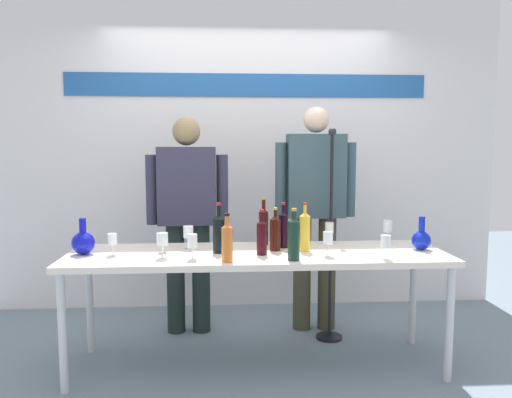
{
  "coord_description": "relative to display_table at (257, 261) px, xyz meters",
  "views": [
    {
      "loc": [
        -0.22,
        -3.22,
        1.47
      ],
      "look_at": [
        0.0,
        0.15,
        1.11
      ],
      "focal_mm": 35.18,
      "sensor_mm": 36.0,
      "label": 1
    }
  ],
  "objects": [
    {
      "name": "decanter_blue_left",
      "position": [
        -1.12,
        0.01,
        0.14
      ],
      "size": [
        0.15,
        0.15,
        0.23
      ],
      "color": "#1015B7",
      "rests_on": "display_table"
    },
    {
      "name": "display_table",
      "position": [
        0.0,
        0.0,
        0.0
      ],
      "size": [
        2.47,
        0.7,
        0.77
      ],
      "color": "silver",
      "rests_on": "ground"
    },
    {
      "name": "presenter_left",
      "position": [
        -0.5,
        0.66,
        0.26
      ],
      "size": [
        0.63,
        0.22,
        1.68
      ],
      "color": "black",
      "rests_on": "ground"
    },
    {
      "name": "wine_bottle_2",
      "position": [
        0.06,
        0.25,
        0.2
      ],
      "size": [
        0.07,
        0.07,
        0.34
      ],
      "color": "#35120B",
      "rests_on": "display_table"
    },
    {
      "name": "wine_bottle_4",
      "position": [
        -0.25,
        -0.0,
        0.19
      ],
      "size": [
        0.08,
        0.08,
        0.33
      ],
      "color": "black",
      "rests_on": "display_table"
    },
    {
      "name": "wine_glass_left_4",
      "position": [
        -0.6,
        -0.13,
        0.17
      ],
      "size": [
        0.07,
        0.07,
        0.16
      ],
      "color": "white",
      "rests_on": "display_table"
    },
    {
      "name": "decanter_blue_right",
      "position": [
        1.1,
        0.01,
        0.13
      ],
      "size": [
        0.13,
        0.13,
        0.22
      ],
      "color": "#0C1FB3",
      "rests_on": "display_table"
    },
    {
      "name": "wine_glass_left_3",
      "position": [
        -0.41,
        -0.18,
        0.17
      ],
      "size": [
        0.06,
        0.06,
        0.16
      ],
      "color": "white",
      "rests_on": "display_table"
    },
    {
      "name": "wine_bottle_3",
      "position": [
        0.2,
        -0.24,
        0.2
      ],
      "size": [
        0.07,
        0.07,
        0.32
      ],
      "color": "black",
      "rests_on": "display_table"
    },
    {
      "name": "back_wall",
      "position": [
        0.0,
        1.34,
        0.79
      ],
      "size": [
        4.55,
        0.11,
        3.0
      ],
      "color": "silver",
      "rests_on": "ground"
    },
    {
      "name": "wine_glass_left_2",
      "position": [
        -0.62,
        0.04,
        0.15
      ],
      "size": [
        0.06,
        0.06,
        0.13
      ],
      "color": "white",
      "rests_on": "display_table"
    },
    {
      "name": "ground_plane",
      "position": [
        0.0,
        0.0,
        -0.72
      ],
      "size": [
        10.0,
        10.0,
        0.0
      ],
      "primitive_type": "plane",
      "color": "slate"
    },
    {
      "name": "wine_bottle_6",
      "position": [
        0.02,
        -0.07,
        0.18
      ],
      "size": [
        0.07,
        0.07,
        0.29
      ],
      "color": "black",
      "rests_on": "display_table"
    },
    {
      "name": "wine_glass_right_0",
      "position": [
        0.53,
        0.26,
        0.16
      ],
      "size": [
        0.06,
        0.06,
        0.15
      ],
      "color": "white",
      "rests_on": "display_table"
    },
    {
      "name": "presenter_right",
      "position": [
        0.5,
        0.66,
        0.31
      ],
      "size": [
        0.64,
        0.22,
        1.77
      ],
      "color": "#3F3B29",
      "rests_on": "ground"
    },
    {
      "name": "wine_bottle_1",
      "position": [
        0.19,
        0.14,
        0.19
      ],
      "size": [
        0.06,
        0.06,
        0.31
      ],
      "color": "black",
      "rests_on": "display_table"
    },
    {
      "name": "wine_glass_right_1",
      "position": [
        0.44,
        -0.14,
        0.17
      ],
      "size": [
        0.06,
        0.06,
        0.16
      ],
      "color": "white",
      "rests_on": "display_table"
    },
    {
      "name": "wine_bottle_5",
      "position": [
        0.12,
        0.05,
        0.18
      ],
      "size": [
        0.07,
        0.07,
        0.29
      ],
      "color": "#340E09",
      "rests_on": "display_table"
    },
    {
      "name": "wine_bottle_7",
      "position": [
        0.31,
        0.02,
        0.19
      ],
      "size": [
        0.07,
        0.07,
        0.32
      ],
      "color": "gold",
      "rests_on": "display_table"
    },
    {
      "name": "wine_glass_right_3",
      "position": [
        0.77,
        -0.25,
        0.17
      ],
      "size": [
        0.06,
        0.06,
        0.15
      ],
      "color": "white",
      "rests_on": "display_table"
    },
    {
      "name": "microphone_stand",
      "position": [
        0.58,
        0.44,
        -0.17
      ],
      "size": [
        0.2,
        0.2,
        1.6
      ],
      "color": "black",
      "rests_on": "ground"
    },
    {
      "name": "wine_bottle_0",
      "position": [
        -0.2,
        -0.26,
        0.18
      ],
      "size": [
        0.07,
        0.07,
        0.29
      ],
      "color": "#CE6928",
      "rests_on": "display_table"
    },
    {
      "name": "wine_glass_left_1",
      "position": [
        -0.46,
        0.14,
        0.17
      ],
      "size": [
        0.07,
        0.07,
        0.16
      ],
      "color": "white",
      "rests_on": "display_table"
    },
    {
      "name": "wine_glass_right_2",
      "position": [
        0.95,
        0.25,
        0.18
      ],
      "size": [
        0.07,
        0.07,
        0.16
      ],
      "color": "white",
      "rests_on": "display_table"
    },
    {
      "name": "wine_glass_left_0",
      "position": [
        -0.93,
        -0.03,
        0.16
      ],
      "size": [
        0.06,
        0.06,
        0.14
      ],
      "color": "white",
      "rests_on": "display_table"
    }
  ]
}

